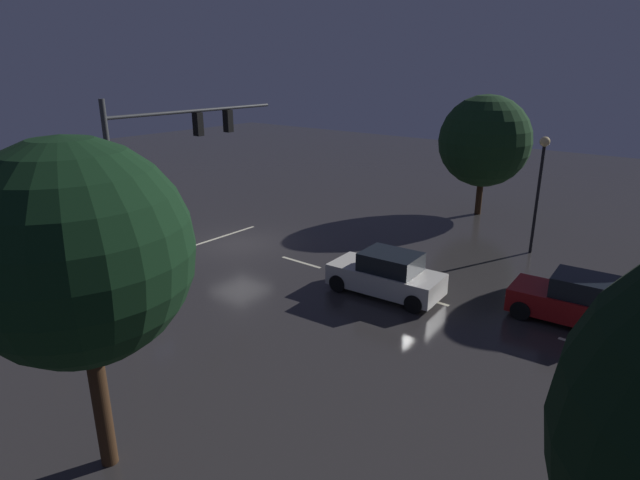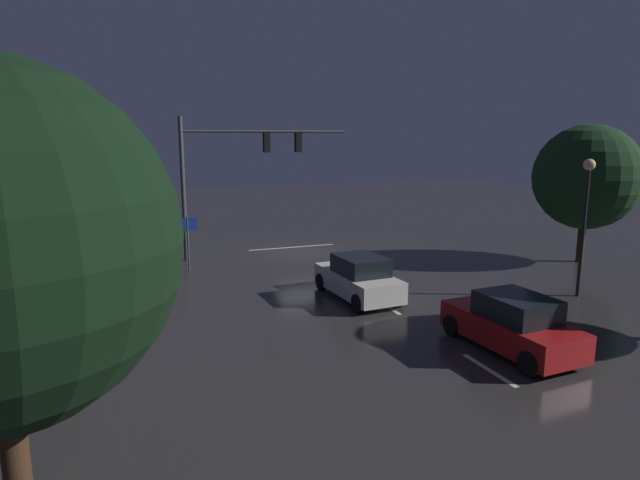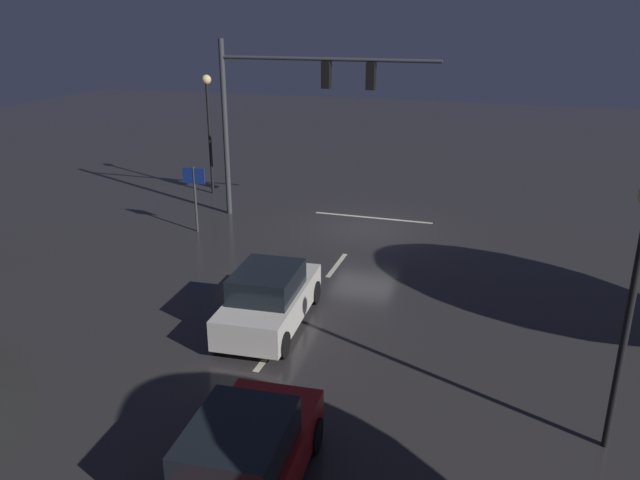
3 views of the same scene
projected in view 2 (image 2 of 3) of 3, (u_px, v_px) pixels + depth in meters
ground_plane at (301, 253)px, 29.16m from camera, size 80.00×80.00×0.00m
traffic_signal_assembly at (237, 160)px, 27.39m from camera, size 8.75×0.47×7.16m
lane_dash_far at (327, 269)px, 25.48m from camera, size 0.16×2.20×0.01m
lane_dash_mid at (386, 306)px, 19.96m from camera, size 0.16×2.20×0.01m
lane_dash_near at (489, 370)px, 14.44m from camera, size 0.16×2.20×0.01m
stop_bar at (292, 247)px, 30.56m from camera, size 5.00×0.16×0.01m
car_approaching at (358, 278)px, 20.77m from camera, size 2.14×4.46×1.70m
car_distant at (512, 324)px, 15.66m from camera, size 2.14×4.46×1.70m
street_lamp_left_kerb at (586, 202)px, 20.48m from camera, size 0.44×0.44×5.37m
street_lamp_right_kerb at (136, 183)px, 28.41m from camera, size 0.44×0.44×5.50m
route_sign at (187, 232)px, 24.61m from camera, size 0.90×0.09×2.59m
tree_right_near at (11, 179)px, 16.08m from camera, size 4.47×4.47×7.19m
tree_left_far at (587, 177)px, 26.28m from camera, size 5.12×5.12×6.81m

